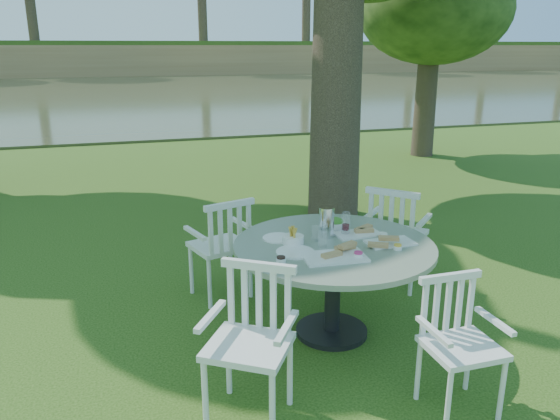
# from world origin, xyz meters

# --- Properties ---
(ground) EXTENTS (140.00, 140.00, 0.00)m
(ground) POSITION_xyz_m (0.00, 0.00, 0.00)
(ground) COLOR #1D3D0C
(ground) RESTS_ON ground
(table) EXTENTS (1.51, 1.51, 0.75)m
(table) POSITION_xyz_m (0.23, -0.44, 0.62)
(table) COLOR black
(table) RESTS_ON ground
(chair_ne) EXTENTS (0.66, 0.67, 0.96)m
(chair_ne) POSITION_xyz_m (1.09, 0.19, 0.57)
(chair_ne) COLOR white
(chair_ne) RESTS_ON ground
(chair_nw) EXTENTS (0.57, 0.55, 0.92)m
(chair_nw) POSITION_xyz_m (-0.44, 0.41, 0.54)
(chair_nw) COLOR white
(chair_nw) RESTS_ON ground
(chair_sw) EXTENTS (0.63, 0.63, 0.93)m
(chair_sw) POSITION_xyz_m (-0.59, -1.15, 0.55)
(chair_sw) COLOR white
(chair_sw) RESTS_ON ground
(chair_se) EXTENTS (0.42, 0.40, 0.84)m
(chair_se) POSITION_xyz_m (0.61, -1.46, 0.49)
(chair_se) COLOR white
(chair_se) RESTS_ON ground
(tableware) EXTENTS (1.11, 0.83, 0.24)m
(tableware) POSITION_xyz_m (0.20, -0.38, 0.80)
(tableware) COLOR white
(tableware) RESTS_ON table
(river) EXTENTS (100.00, 28.00, 0.12)m
(river) POSITION_xyz_m (0.00, 23.00, 0.00)
(river) COLOR #393E25
(river) RESTS_ON ground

